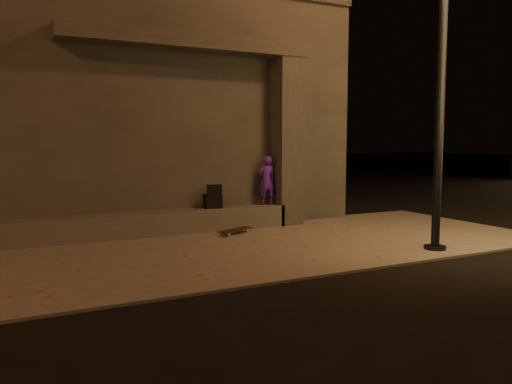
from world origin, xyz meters
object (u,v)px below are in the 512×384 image
column (287,142)px  skateboarder (267,180)px  skateboard (235,230)px  backpack (213,200)px  street_lamp_0 (444,8)px

column → skateboarder: bearing=180.0°
column → skateboarder: (-0.50, 0.00, -0.82)m
column → skateboard: column is taller
column → skateboarder: size_ratio=3.41×
skateboarder → skateboard: size_ratio=1.25×
skateboarder → skateboard: skateboarder is taller
skateboarder → skateboard: (-1.04, -0.65, -0.90)m
skateboarder → backpack: skateboarder is taller
backpack → street_lamp_0: bearing=-49.9°
column → backpack: column is taller
skateboard → street_lamp_0: (2.45, -2.79, 3.89)m
skateboarder → street_lamp_0: (1.41, -3.44, 2.98)m
column → street_lamp_0: bearing=-75.2°
backpack → street_lamp_0: 5.48m
skateboarder → street_lamp_0: bearing=116.7°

